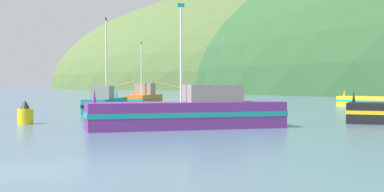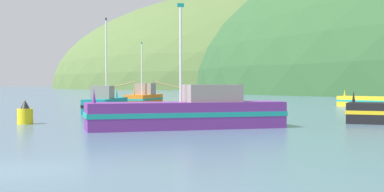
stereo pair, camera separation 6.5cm
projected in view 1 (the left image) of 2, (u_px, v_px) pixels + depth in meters
ground_plane at (14, 171)px, 14.28m from camera, size 600.00×600.00×0.00m
hill_far_left at (270, 88)px, 251.04m from camera, size 210.54×168.43×91.59m
fishing_boat_teal at (106, 103)px, 43.11m from camera, size 3.25×8.20×7.68m
fishing_boat_purple at (190, 113)px, 27.60m from camera, size 10.07×7.38×6.48m
fishing_boat_orange at (144, 97)px, 58.68m from camera, size 11.88×7.34×6.81m
channel_buoy at (25, 114)px, 30.56m from camera, size 0.89×0.89×1.39m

